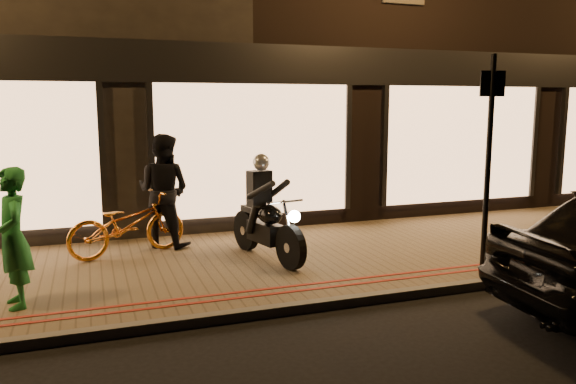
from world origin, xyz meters
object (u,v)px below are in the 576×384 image
Objects in this scene: sign_post at (489,151)px; person_green at (13,238)px; motorcycle at (266,219)px; bicycle_gold at (127,224)px.

person_green is (-6.15, 0.49, -0.87)m from sign_post.
motorcycle is 1.03× the size of bicycle_gold.
person_green is (-3.33, -0.99, 0.20)m from motorcycle.
motorcycle is at bearing 92.79° from person_green.
sign_post is at bearing -41.16° from motorcycle.
person_green reaches higher than motorcycle.
sign_post reaches higher than person_green.
motorcycle reaches higher than bicycle_gold.
motorcycle is at bearing -131.32° from bicycle_gold.
motorcycle is 3.48m from person_green.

